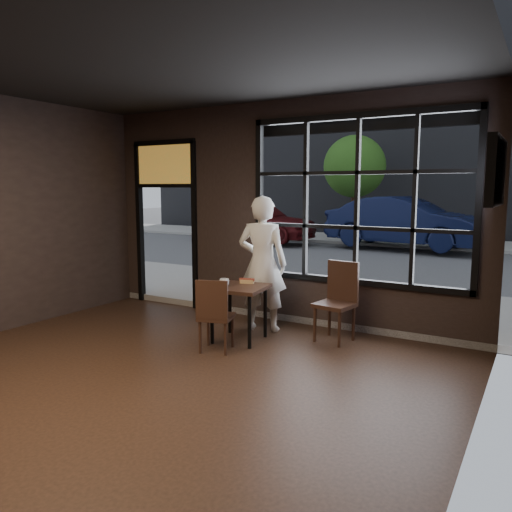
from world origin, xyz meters
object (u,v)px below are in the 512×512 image
Objects in this scene: navy_car at (405,222)px; man at (262,264)px; chair_near at (216,314)px; cafe_table at (239,313)px.

man is at bearing -170.16° from navy_car.
chair_near is 0.19× the size of navy_car.
chair_near is at bearing -99.79° from cafe_table.
cafe_table is at bearing -110.02° from chair_near.
man reaches higher than chair_near.
chair_near is at bearing -170.64° from navy_car.
chair_near reaches higher than cafe_table.
navy_car is at bearing -105.12° from chair_near.
cafe_table is 0.15× the size of navy_car.
man is (0.02, 0.58, 0.57)m from cafe_table.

